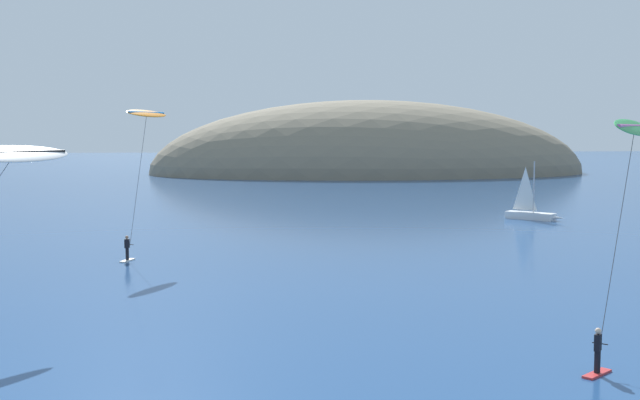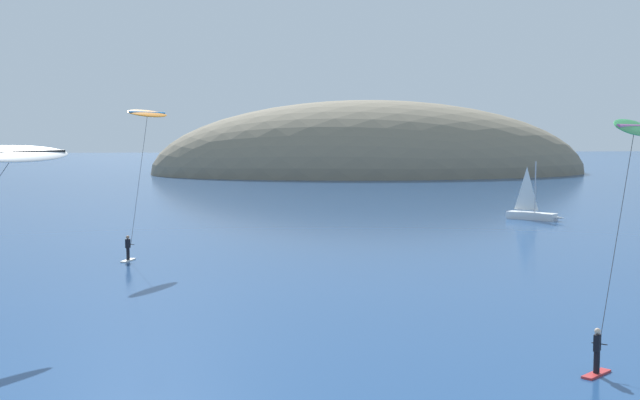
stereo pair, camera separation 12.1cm
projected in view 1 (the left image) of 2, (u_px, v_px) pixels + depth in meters
headland_island at (372, 172)px, 166.27m from camera, size 87.71×57.73×29.47m
sailboat_near at (533, 213)px, 78.21m from camera, size 4.86×4.92×5.70m
kitesurfer_green at (632, 145)px, 31.94m from camera, size 6.25×7.45×9.25m
kitesurfer_orange at (145, 126)px, 55.03m from camera, size 3.25×5.51×10.21m
kitesurfer_white at (6, 164)px, 35.47m from camera, size 6.72×8.19×8.13m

